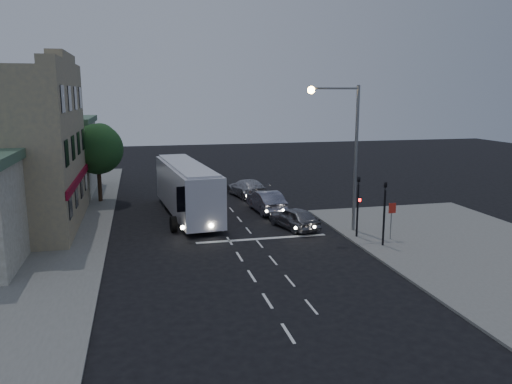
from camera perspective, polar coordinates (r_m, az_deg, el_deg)
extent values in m
plane|color=black|center=(27.95, -2.32, -6.76)|extent=(120.00, 120.00, 0.00)
cube|color=slate|center=(29.77, 24.89, -6.57)|extent=(12.00, 24.00, 0.12)
cube|color=slate|center=(36.07, -25.69, -3.66)|extent=(12.00, 50.00, 0.12)
cube|color=silver|center=(18.94, 3.68, -15.82)|extent=(0.12, 1.60, 0.01)
cube|color=silver|center=(21.55, 1.31, -12.32)|extent=(0.12, 1.60, 0.01)
cube|color=silver|center=(24.25, -0.49, -9.58)|extent=(0.12, 1.60, 0.01)
cube|color=silver|center=(27.02, -1.91, -7.38)|extent=(0.12, 1.60, 0.01)
cube|color=silver|center=(29.83, -3.05, -5.60)|extent=(0.12, 1.60, 0.01)
cube|color=silver|center=(32.67, -3.99, -4.12)|extent=(0.12, 1.60, 0.01)
cube|color=silver|center=(35.54, -4.78, -2.88)|extent=(0.12, 1.60, 0.01)
cube|color=silver|center=(38.43, -5.44, -1.82)|extent=(0.12, 1.60, 0.01)
cube|color=silver|center=(41.34, -6.01, -0.91)|extent=(0.12, 1.60, 0.01)
cube|color=silver|center=(44.26, -6.51, -0.12)|extent=(0.12, 1.60, 0.01)
cube|color=silver|center=(21.11, 6.33, -12.91)|extent=(0.10, 1.50, 0.01)
cube|color=silver|center=(23.74, 3.88, -10.07)|extent=(0.10, 1.50, 0.01)
cube|color=silver|center=(26.44, 1.96, -7.80)|extent=(0.10, 1.50, 0.01)
cube|color=silver|center=(29.21, 0.41, -5.95)|extent=(0.10, 1.50, 0.01)
cube|color=silver|center=(32.01, -0.86, -4.41)|extent=(0.10, 1.50, 0.01)
cube|color=silver|center=(34.85, -1.92, -3.13)|extent=(0.10, 1.50, 0.01)
cube|color=silver|center=(37.72, -2.82, -2.03)|extent=(0.10, 1.50, 0.01)
cube|color=silver|center=(40.60, -3.59, -1.09)|extent=(0.10, 1.50, 0.01)
cube|color=silver|center=(43.50, -4.26, -0.28)|extent=(0.10, 1.50, 0.01)
cube|color=silver|center=(46.41, -4.85, 0.43)|extent=(0.10, 1.50, 0.01)
cube|color=silver|center=(30.23, 0.70, -5.35)|extent=(8.00, 0.35, 0.01)
cube|color=silver|center=(35.89, -7.93, 0.43)|extent=(3.74, 12.40, 3.25)
cube|color=silver|center=(35.62, -8.00, 3.08)|extent=(3.29, 11.95, 0.18)
cube|color=black|center=(29.88, -6.85, -0.71)|extent=(2.34, 0.35, 1.53)
cube|color=black|center=(36.41, -6.02, 1.68)|extent=(1.05, 10.12, 0.92)
cube|color=black|center=(36.18, -10.05, 1.51)|extent=(1.05, 10.12, 0.92)
cube|color=#BD1700|center=(37.11, -6.07, 0.10)|extent=(0.58, 5.57, 1.42)
cube|color=#BD1700|center=(36.88, -10.06, -0.08)|extent=(0.58, 5.57, 1.42)
cylinder|color=black|center=(31.96, -9.40, -3.66)|extent=(0.45, 1.05, 1.02)
cylinder|color=black|center=(32.21, -4.88, -3.43)|extent=(0.45, 1.05, 1.02)
cylinder|color=black|center=(38.58, -10.11, -1.13)|extent=(0.45, 1.05, 1.02)
cylinder|color=black|center=(38.79, -6.36, -0.96)|extent=(0.45, 1.05, 1.02)
cylinder|color=black|center=(40.27, -10.25, -0.62)|extent=(0.45, 1.05, 1.02)
cylinder|color=black|center=(40.47, -6.66, -0.46)|extent=(0.45, 1.05, 1.02)
cylinder|color=#FFF2CC|center=(30.14, -8.39, -4.03)|extent=(0.27, 0.08, 0.26)
cylinder|color=#FFF2CC|center=(30.32, -5.13, -3.86)|extent=(0.27, 0.08, 0.26)
imported|color=gray|center=(32.40, 4.39, -2.97)|extent=(2.78, 4.47, 1.42)
imported|color=gray|center=(36.88, 1.15, -1.06)|extent=(2.03, 4.96, 1.60)
imported|color=#A3A3A9|center=(42.29, -1.03, 0.46)|extent=(3.11, 5.53, 1.51)
cylinder|color=black|center=(30.51, 11.53, -2.10)|extent=(0.12, 0.12, 3.20)
imported|color=black|center=(30.12, 11.68, 1.70)|extent=(0.15, 0.18, 0.90)
cube|color=black|center=(30.20, 11.72, -0.88)|extent=(0.25, 0.12, 0.30)
cube|color=#FF0C0C|center=(30.14, 11.77, -0.90)|extent=(0.16, 0.02, 0.18)
cylinder|color=black|center=(29.08, 14.42, -2.88)|extent=(0.12, 0.12, 3.20)
imported|color=black|center=(28.66, 14.62, 1.10)|extent=(0.18, 0.15, 0.90)
cylinder|color=slate|center=(30.54, 15.17, -3.41)|extent=(0.06, 0.06, 2.00)
cube|color=red|center=(30.27, 15.32, -1.79)|extent=(0.45, 0.03, 0.60)
cylinder|color=slate|center=(31.42, 11.33, 3.67)|extent=(0.20, 0.20, 9.00)
cylinder|color=slate|center=(30.58, 9.03, 11.63)|extent=(3.00, 0.12, 0.12)
sphere|color=#FFBF59|center=(30.05, 6.32, 11.52)|extent=(0.44, 0.44, 0.44)
cube|color=gray|center=(34.47, -21.34, 13.36)|extent=(1.00, 12.00, 0.50)
cube|color=gray|center=(34.50, -21.40, 14.19)|extent=(1.00, 6.00, 0.50)
cube|color=maroon|center=(34.79, -19.60, 1.45)|extent=(0.15, 12.00, 0.50)
cube|color=black|center=(30.54, -20.44, -1.41)|extent=(0.06, 1.30, 1.50)
cube|color=black|center=(33.46, -19.83, -0.33)|extent=(0.06, 1.30, 1.50)
cube|color=black|center=(36.39, -19.32, 0.59)|extent=(0.06, 1.30, 1.50)
cube|color=black|center=(39.34, -18.88, 1.36)|extent=(0.06, 1.30, 1.50)
cube|color=black|center=(30.07, -20.83, 4.18)|extent=(0.06, 1.30, 1.50)
cube|color=black|center=(33.03, -20.17, 4.78)|extent=(0.06, 1.30, 1.50)
cube|color=black|center=(36.00, -19.63, 5.29)|extent=(0.06, 1.30, 1.50)
cube|color=black|center=(38.97, -19.16, 5.71)|extent=(0.06, 1.30, 1.50)
cube|color=black|center=(29.90, -21.23, 9.89)|extent=(0.06, 1.30, 1.50)
cube|color=black|center=(32.87, -20.53, 9.98)|extent=(0.06, 1.30, 1.50)
cube|color=black|center=(35.85, -19.94, 10.06)|extent=(0.06, 1.30, 1.50)
cube|color=black|center=(38.84, -19.45, 10.12)|extent=(0.06, 1.30, 1.50)
cube|color=gray|center=(47.22, -23.57, 3.56)|extent=(9.00, 9.00, 6.00)
cube|color=#476850|center=(46.96, -23.88, 7.49)|extent=(9.40, 9.40, 0.50)
cylinder|color=black|center=(41.85, -17.44, 0.90)|extent=(0.32, 0.32, 2.80)
sphere|color=#1B4222|center=(41.47, -17.66, 4.71)|extent=(4.00, 4.00, 4.00)
sphere|color=#22511C|center=(41.99, -17.39, 5.76)|extent=(2.60, 2.60, 2.60)
sphere|color=#1B4222|center=(40.86, -18.18, 5.15)|extent=(2.40, 2.40, 2.40)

